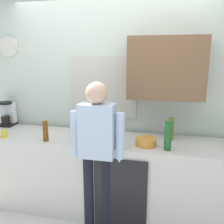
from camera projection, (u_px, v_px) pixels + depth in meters
ground_plane at (99, 224)px, 2.73m from camera, size 8.00×8.00×0.00m
kitchen_counter at (105, 175)px, 2.91m from camera, size 3.17×0.64×0.91m
dishwasher_panel at (120, 196)px, 2.55m from camera, size 0.56×0.02×0.82m
back_wall_assembly at (118, 95)px, 3.07m from camera, size 4.77×0.42×2.60m
coffee_maker at (8, 115)px, 3.32m from camera, size 0.20×0.20×0.33m
bottle_amber_beer at (45, 131)px, 2.71m from camera, size 0.06×0.06×0.23m
bottle_clear_soda at (95, 126)px, 2.80m from camera, size 0.09×0.09×0.28m
bottle_red_vinegar at (103, 137)px, 2.54m from camera, size 0.06×0.06×0.22m
bottle_olive_oil at (171, 129)px, 2.76m from camera, size 0.06×0.06×0.25m
bottle_dark_sauce at (89, 125)px, 3.03m from camera, size 0.06×0.06×0.18m
bottle_green_wine at (168, 136)px, 2.44m from camera, size 0.07×0.07×0.30m
cup_yellow_cup at (4, 134)px, 2.85m from camera, size 0.07×0.07×0.08m
mixing_bowl at (146, 142)px, 2.59m from camera, size 0.22×0.22×0.08m
person_at_sink at (97, 145)px, 2.51m from camera, size 0.57×0.22×1.60m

